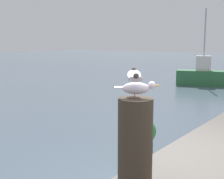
% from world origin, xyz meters
% --- Properties ---
extents(mooring_post, '(0.30, 0.30, 0.80)m').
position_xyz_m(mooring_post, '(-0.84, -0.27, 1.60)').
color(mooring_post, '#382D23').
rests_on(mooring_post, harbor_quay).
extents(seagull, '(0.51, 0.40, 0.24)m').
position_xyz_m(seagull, '(-0.83, -0.28, 2.12)').
color(seagull, '#C66D60').
rests_on(seagull, mooring_post).
extents(boat_green, '(1.93, 3.76, 4.23)m').
position_xyz_m(boat_green, '(13.71, 4.17, 0.53)').
color(boat_green, '#2D6B3D').
rests_on(boat_green, ground_plane).
extents(channel_buoy, '(0.56, 0.56, 1.33)m').
position_xyz_m(channel_buoy, '(2.40, 1.61, 0.48)').
color(channel_buoy, green).
rests_on(channel_buoy, ground_plane).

